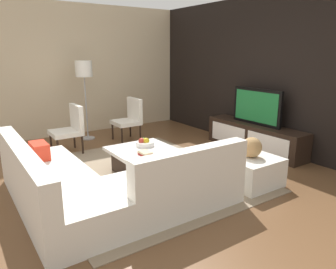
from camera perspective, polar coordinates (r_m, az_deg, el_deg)
The scene contains 15 objects.
ground_plane at distance 4.78m, azimuth -4.43°, elevation -7.64°, with size 14.00×14.00×0.00m, color brown.
feature_wall_back at distance 6.22m, azimuth 17.74°, elevation 10.22°, with size 6.40×0.12×2.80m, color black.
side_wall_left at distance 7.45m, azimuth -15.89°, elevation 10.97°, with size 0.12×5.20×2.80m, color beige.
area_rug at distance 4.85m, azimuth -5.03°, elevation -7.21°, with size 3.29×2.76×0.01m, color gray.
media_console at distance 6.18m, azimuth 15.16°, elevation -0.48°, with size 2.04×0.46×0.50m.
television at distance 6.06m, azimuth 15.53°, elevation 4.82°, with size 1.07×0.06×0.66m.
sectional_couch at distance 3.89m, azimuth -12.01°, elevation -8.90°, with size 2.38×2.35×0.80m.
coffee_table at distance 4.83m, azimuth -4.04°, elevation -4.81°, with size 1.04×0.92×0.38m.
accent_chair_near at distance 6.06m, azimuth -16.99°, elevation 1.43°, with size 0.53×0.52×0.87m.
floor_lamp at distance 6.80m, azimuth -14.76°, elevation 10.53°, with size 0.34×0.34×1.62m.
ottoman at distance 4.61m, azimuth 14.42°, elevation -6.27°, with size 0.70×0.70×0.40m, color white.
fruit_bowl at distance 4.96m, azimuth -4.18°, elevation -1.50°, with size 0.28×0.28×0.14m.
accent_chair_far at distance 6.68m, azimuth -6.81°, elevation 3.18°, with size 0.52×0.50×0.87m.
decorative_ball at distance 4.50m, azimuth 14.70°, elevation -2.23°, with size 0.28×0.28×0.28m, color #AD8451.
book_stack at distance 4.52m, azimuth -4.05°, elevation -3.40°, with size 0.22×0.14×0.06m.
Camera 1 is at (3.85, -2.18, 1.81)m, focal length 34.18 mm.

